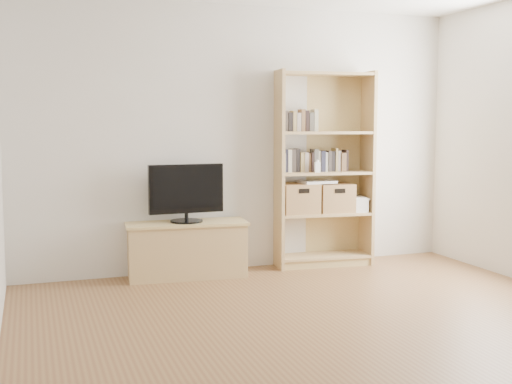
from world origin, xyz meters
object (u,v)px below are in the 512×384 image
tv_stand (187,251)px  basket_left (299,198)px  bookshelf (324,169)px  laptop (317,182)px  basket_right (335,198)px  baby_monitor (317,167)px  television (186,193)px

tv_stand → basket_left: size_ratio=3.00×
bookshelf → laptop: size_ratio=5.77×
basket_left → basket_right: size_ratio=1.04×
baby_monitor → basket_left: 0.37m
laptop → baby_monitor: bearing=-116.5°
basket_right → laptop: laptop is taller
television → laptop: 1.36m
bookshelf → television: size_ratio=2.78×
tv_stand → bookshelf: bearing=6.6°
tv_stand → basket_right: size_ratio=3.11×
tv_stand → bookshelf: (1.44, 0.03, 0.74)m
bookshelf → basket_right: (0.12, -0.02, -0.29)m
basket_right → laptop: size_ratio=1.03×
laptop → bookshelf: bearing=1.8°
tv_stand → baby_monitor: bearing=2.4°
basket_left → laptop: bearing=-3.3°
baby_monitor → basket_right: (0.24, 0.08, -0.32)m
basket_left → basket_right: 0.38m
tv_stand → basket_left: bearing=7.8°
television → tv_stand: bearing=0.0°
television → laptop: size_ratio=2.08×
tv_stand → television: size_ratio=1.54×
tv_stand → television: 0.55m
baby_monitor → laptop: baby_monitor is taller
tv_stand → bookshelf: size_ratio=0.55×
basket_right → baby_monitor: bearing=-155.2°
baby_monitor → basket_right: size_ratio=0.29×
bookshelf → basket_right: 0.32m
television → baby_monitor: television is taller
basket_left → basket_right: (0.38, -0.04, -0.01)m
baby_monitor → laptop: bearing=66.7°
basket_right → basket_left: bearing=-179.5°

